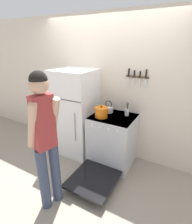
{
  "coord_description": "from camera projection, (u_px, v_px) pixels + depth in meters",
  "views": [
    {
      "loc": [
        1.36,
        -2.83,
        2.04
      ],
      "look_at": [
        0.05,
        -0.48,
        0.98
      ],
      "focal_mm": 28.0,
      "sensor_mm": 36.0,
      "label": 1
    }
  ],
  "objects": [
    {
      "name": "stove_range",
      "position": [
        112.0,
        141.0,
        3.07
      ],
      "size": [
        0.73,
        1.38,
        0.9
      ],
      "color": "silver",
      "rests_on": "ground_plane"
    },
    {
      "name": "wall_knife_strip",
      "position": [
        137.0,
        76.0,
        2.84
      ],
      "size": [
        0.38,
        0.03,
        0.35
      ],
      "color": "brown"
    },
    {
      "name": "wall_back",
      "position": [
        107.0,
        88.0,
        3.23
      ],
      "size": [
        10.0,
        0.06,
        2.55
      ],
      "color": "beige",
      "rests_on": "ground_plane"
    },
    {
      "name": "utensil_jar",
      "position": [
        127.0,
        112.0,
        2.94
      ],
      "size": [
        0.07,
        0.07,
        0.25
      ],
      "color": "silver",
      "rests_on": "stove_range"
    },
    {
      "name": "person",
      "position": [
        45.0,
        137.0,
        2.05
      ],
      "size": [
        0.35,
        0.42,
        1.79
      ],
      "rotation": [
        0.0,
        0.0,
        1.3
      ],
      "color": "#38425B",
      "rests_on": "ground_plane"
    },
    {
      "name": "dutch_oven_pot",
      "position": [
        101.0,
        112.0,
        2.87
      ],
      "size": [
        0.26,
        0.22,
        0.2
      ],
      "color": "orange",
      "rests_on": "stove_range"
    },
    {
      "name": "tea_kettle",
      "position": [
        109.0,
        109.0,
        3.09
      ],
      "size": [
        0.2,
        0.16,
        0.22
      ],
      "color": "silver",
      "rests_on": "stove_range"
    },
    {
      "name": "ground_plane",
      "position": [
        105.0,
        148.0,
        3.67
      ],
      "size": [
        14.0,
        14.0,
        0.0
      ],
      "primitive_type": "plane",
      "color": "gray"
    },
    {
      "name": "refrigerator",
      "position": [
        76.0,
        113.0,
        3.32
      ],
      "size": [
        0.73,
        0.69,
        1.63
      ],
      "color": "white",
      "rests_on": "ground_plane"
    }
  ]
}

